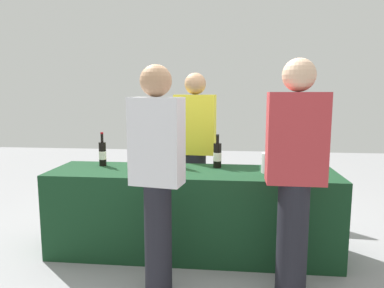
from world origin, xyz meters
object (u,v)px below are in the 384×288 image
Objects in this scene: server_pouring at (195,147)px; guest_1 at (295,171)px; wine_glass_0 at (143,162)px; ice_bucket at (272,163)px; wine_bottle_0 at (103,154)px; wine_glass_2 at (273,165)px; wine_bottle_2 at (217,155)px; menu_board at (290,187)px; guest_0 at (157,171)px; wine_bottle_1 at (181,157)px; wine_bottle_3 at (288,159)px; wine_glass_1 at (173,164)px.

server_pouring is 0.98× the size of guest_1.
wine_glass_0 is 1.17m from ice_bucket.
wine_bottle_0 reaches higher than wine_glass_2.
wine_glass_2 is 0.53m from guest_1.
wine_bottle_2 is 0.18× the size of guest_1.
wine_glass_2 is at bearing 139.77° from server_pouring.
guest_1 is 1.70m from menu_board.
guest_1 is (0.99, 0.07, 0.01)m from guest_0.
guest_1 is at bearing -95.63° from menu_board.
wine_bottle_1 is at bearing 164.34° from wine_glass_2.
wine_glass_2 is at bearing -31.34° from wine_bottle_2.
wine_bottle_1 is at bearing 142.38° from guest_1.
wine_bottle_1 is at bearing 178.43° from wine_bottle_3.
wine_glass_0 is 0.83m from server_pouring.
wine_bottle_2 is at bearing 126.84° from guest_1.
menu_board is (0.34, 0.95, -0.47)m from ice_bucket.
wine_bottle_0 is 1.70× the size of ice_bucket.
wine_bottle_0 reaches higher than wine_bottle_3.
guest_1 reaches higher than wine_bottle_1.
wine_glass_0 is at bearing 169.29° from wine_glass_1.
guest_0 is (-1.06, -0.79, 0.04)m from wine_bottle_3.
guest_1 is at bearing -25.74° from wine_glass_1.
wine_bottle_0 is 2.18m from menu_board.
guest_1 reaches higher than wine_bottle_2.
wine_bottle_3 is 0.37× the size of menu_board.
wine_glass_0 is 1.15m from wine_glass_2.
guest_1 reaches higher than guest_0.
wine_glass_1 is 1.06m from guest_1.
wine_glass_1 is 0.08× the size of guest_0.
wine_glass_2 is 1.04m from server_pouring.
wine_glass_0 is at bearing -156.00° from wine_bottle_2.
wine_bottle_1 is at bearing 95.85° from guest_0.
wine_bottle_2 is 0.97m from guest_0.
wine_glass_2 is (0.49, -0.30, -0.02)m from wine_bottle_2.
menu_board is at bearing 43.03° from wine_glass_1.
wine_bottle_1 is at bearing 84.79° from wine_glass_1.
wine_bottle_0 is at bearing 177.91° from wine_bottle_1.
wine_bottle_1 reaches higher than wine_glass_0.
guest_1 is at bearing -54.33° from wine_bottle_2.
guest_0 is (-0.91, -0.71, 0.06)m from ice_bucket.
server_pouring is 1.50m from guest_1.
menu_board is at bearing 63.20° from guest_0.
guest_1 is (0.58, -0.81, 0.04)m from wine_bottle_2.
wine_glass_0 is 0.08× the size of guest_1.
wine_bottle_3 is (1.77, -0.06, -0.01)m from wine_bottle_0.
ice_bucket is 0.65m from guest_1.
wine_bottle_1 is 0.17× the size of guest_0.
server_pouring is (-0.74, 0.73, 0.04)m from wine_glass_2.
wine_bottle_1 is 1.52× the size of ice_bucket.
wine_bottle_0 is 1.12× the size of wine_bottle_1.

